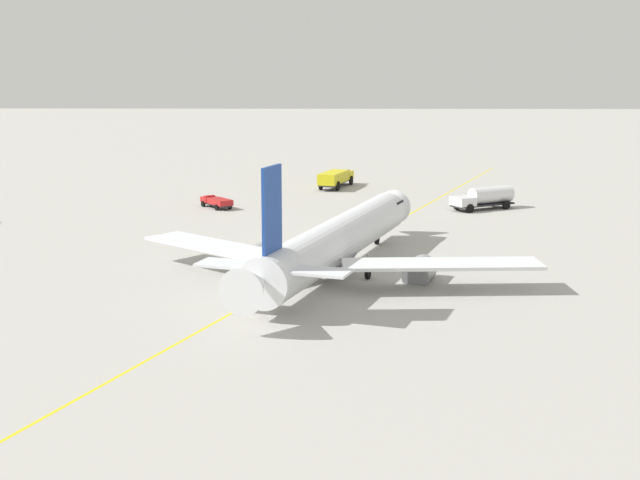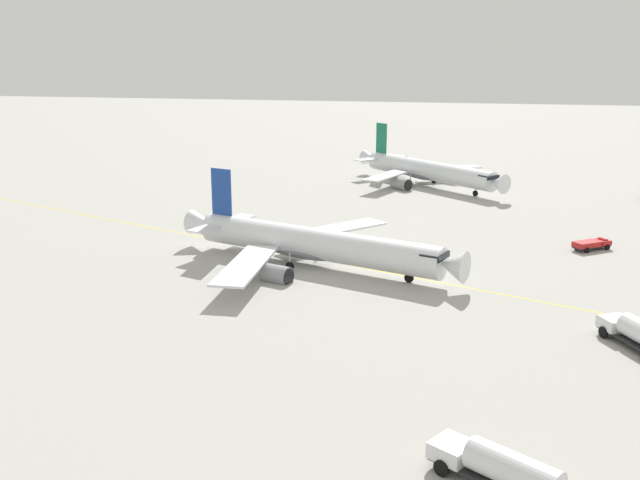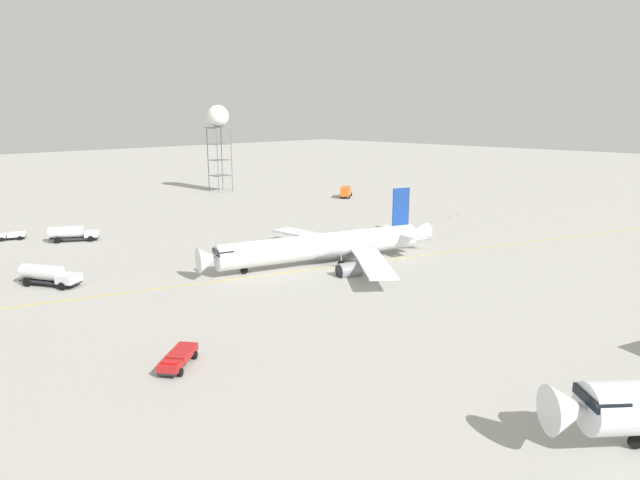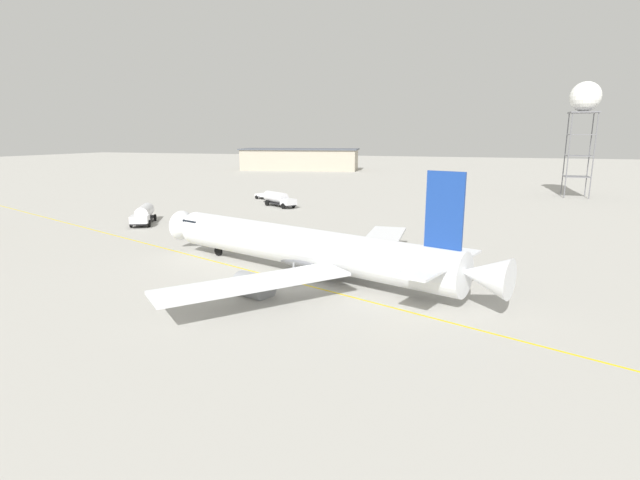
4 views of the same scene
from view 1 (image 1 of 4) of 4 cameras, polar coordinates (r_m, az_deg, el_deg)
name	(u,v)px [view 1 (image 1 of 4)]	position (r m, az deg, el deg)	size (l,w,h in m)	color
ground_plane	(290,277)	(75.20, -2.01, -2.49)	(600.00, 600.00, 0.00)	#ADAAA3
airliner_main	(336,243)	(76.23, 1.03, -0.23)	(34.90, 39.06, 11.56)	white
ops_pickup_truck	(217,202)	(112.55, -6.85, 2.53)	(4.78, 5.49, 1.41)	#232326
fire_tender_truck	(336,178)	(130.39, 1.03, 4.15)	(5.58, 10.30, 2.50)	#232326
fuel_tanker_truck_extra	(485,197)	(112.60, 10.83, 2.79)	(8.75, 6.31, 2.87)	#232326
taxiway_centreline	(292,279)	(74.47, -1.84, -2.62)	(63.82, 165.55, 0.01)	yellow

